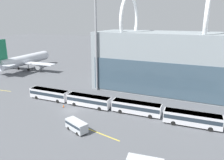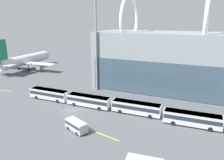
{
  "view_description": "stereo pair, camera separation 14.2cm",
  "coord_description": "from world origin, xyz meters",
  "px_view_note": "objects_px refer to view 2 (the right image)",
  "views": [
    {
      "loc": [
        30.63,
        -43.11,
        22.87
      ],
      "look_at": [
        3.79,
        17.68,
        4.0
      ],
      "focal_mm": 35.0,
      "sensor_mm": 36.0,
      "label": 1
    },
    {
      "loc": [
        30.76,
        -43.05,
        22.87
      ],
      "look_at": [
        3.79,
        17.68,
        4.0
      ],
      "focal_mm": 35.0,
      "sensor_mm": 36.0,
      "label": 2
    }
  ],
  "objects_px": {
    "airliner_at_gate_near": "(24,60)",
    "shuttle_bus_3": "(192,118)",
    "airliner_at_gate_far": "(149,63)",
    "floodlight_mast": "(96,37)",
    "service_van_foreground": "(76,125)",
    "shuttle_bus_1": "(89,100)",
    "traffic_cone_0": "(63,106)",
    "shuttle_bus_2": "(136,107)",
    "shuttle_bus_0": "(49,94)"
  },
  "relations": [
    {
      "from": "shuttle_bus_0",
      "to": "shuttle_bus_2",
      "type": "xyz_separation_m",
      "value": [
        26.13,
        0.69,
        0.0
      ]
    },
    {
      "from": "airliner_at_gate_far",
      "to": "shuttle_bus_0",
      "type": "relative_size",
      "value": 3.79
    },
    {
      "from": "traffic_cone_0",
      "to": "shuttle_bus_1",
      "type": "bearing_deg",
      "value": 27.72
    },
    {
      "from": "airliner_at_gate_far",
      "to": "floodlight_mast",
      "type": "relative_size",
      "value": 1.51
    },
    {
      "from": "airliner_at_gate_near",
      "to": "shuttle_bus_0",
      "type": "relative_size",
      "value": 2.73
    },
    {
      "from": "airliner_at_gate_far",
      "to": "floodlight_mast",
      "type": "distance_m",
      "value": 29.25
    },
    {
      "from": "floodlight_mast",
      "to": "shuttle_bus_3",
      "type": "bearing_deg",
      "value": -24.16
    },
    {
      "from": "service_van_foreground",
      "to": "floodlight_mast",
      "type": "relative_size",
      "value": 0.19
    },
    {
      "from": "airliner_at_gate_far",
      "to": "shuttle_bus_2",
      "type": "distance_m",
      "value": 37.92
    },
    {
      "from": "shuttle_bus_3",
      "to": "service_van_foreground",
      "type": "bearing_deg",
      "value": -153.15
    },
    {
      "from": "shuttle_bus_3",
      "to": "service_van_foreground",
      "type": "height_order",
      "value": "shuttle_bus_3"
    },
    {
      "from": "shuttle_bus_1",
      "to": "airliner_at_gate_near",
      "type": "bearing_deg",
      "value": 151.36
    },
    {
      "from": "airliner_at_gate_far",
      "to": "shuttle_bus_0",
      "type": "distance_m",
      "value": 42.78
    },
    {
      "from": "shuttle_bus_3",
      "to": "traffic_cone_0",
      "type": "distance_m",
      "value": 32.24
    },
    {
      "from": "shuttle_bus_1",
      "to": "shuttle_bus_2",
      "type": "relative_size",
      "value": 1.0
    },
    {
      "from": "airliner_at_gate_far",
      "to": "shuttle_bus_3",
      "type": "bearing_deg",
      "value": -143.71
    },
    {
      "from": "airliner_at_gate_near",
      "to": "airliner_at_gate_far",
      "type": "xyz_separation_m",
      "value": [
        55.06,
        12.09,
        0.98
      ]
    },
    {
      "from": "airliner_at_gate_near",
      "to": "shuttle_bus_1",
      "type": "bearing_deg",
      "value": -121.17
    },
    {
      "from": "floodlight_mast",
      "to": "traffic_cone_0",
      "type": "xyz_separation_m",
      "value": [
        -1.39,
        -16.59,
        -16.86
      ]
    },
    {
      "from": "airliner_at_gate_near",
      "to": "shuttle_bus_3",
      "type": "distance_m",
      "value": 79.13
    },
    {
      "from": "airliner_at_gate_near",
      "to": "shuttle_bus_2",
      "type": "xyz_separation_m",
      "value": [
        61.6,
        -25.07,
        -2.69
      ]
    },
    {
      "from": "service_van_foreground",
      "to": "floodlight_mast",
      "type": "xyz_separation_m",
      "value": [
        -8.76,
        26.0,
        15.9
      ]
    },
    {
      "from": "service_van_foreground",
      "to": "shuttle_bus_1",
      "type": "bearing_deg",
      "value": -49.36
    },
    {
      "from": "airliner_at_gate_far",
      "to": "floodlight_mast",
      "type": "xyz_separation_m",
      "value": [
        -11.08,
        -24.38,
        11.77
      ]
    },
    {
      "from": "shuttle_bus_0",
      "to": "traffic_cone_0",
      "type": "distance_m",
      "value": 7.89
    },
    {
      "from": "shuttle_bus_2",
      "to": "floodlight_mast",
      "type": "relative_size",
      "value": 0.4
    },
    {
      "from": "airliner_at_gate_near",
      "to": "floodlight_mast",
      "type": "distance_m",
      "value": 47.41
    },
    {
      "from": "service_van_foreground",
      "to": "traffic_cone_0",
      "type": "xyz_separation_m",
      "value": [
        -10.16,
        9.41,
        -0.95
      ]
    },
    {
      "from": "floodlight_mast",
      "to": "airliner_at_gate_far",
      "type": "bearing_deg",
      "value": 65.55
    },
    {
      "from": "shuttle_bus_2",
      "to": "floodlight_mast",
      "type": "xyz_separation_m",
      "value": [
        -17.63,
        12.79,
        15.44
      ]
    },
    {
      "from": "airliner_at_gate_near",
      "to": "floodlight_mast",
      "type": "bearing_deg",
      "value": -108.84
    },
    {
      "from": "airliner_at_gate_near",
      "to": "service_van_foreground",
      "type": "relative_size",
      "value": 5.72
    },
    {
      "from": "shuttle_bus_1",
      "to": "floodlight_mast",
      "type": "bearing_deg",
      "value": 108.02
    },
    {
      "from": "service_van_foreground",
      "to": "floodlight_mast",
      "type": "bearing_deg",
      "value": -49.26
    },
    {
      "from": "airliner_at_gate_far",
      "to": "traffic_cone_0",
      "type": "bearing_deg",
      "value": 172.14
    },
    {
      "from": "airliner_at_gate_far",
      "to": "shuttle_bus_0",
      "type": "bearing_deg",
      "value": 161.72
    },
    {
      "from": "floodlight_mast",
      "to": "traffic_cone_0",
      "type": "bearing_deg",
      "value": -94.8
    },
    {
      "from": "shuttle_bus_1",
      "to": "service_van_foreground",
      "type": "height_order",
      "value": "shuttle_bus_1"
    },
    {
      "from": "shuttle_bus_0",
      "to": "service_van_foreground",
      "type": "bearing_deg",
      "value": -36.31
    },
    {
      "from": "shuttle_bus_1",
      "to": "traffic_cone_0",
      "type": "relative_size",
      "value": 15.76
    },
    {
      "from": "airliner_at_gate_far",
      "to": "shuttle_bus_1",
      "type": "relative_size",
      "value": 3.78
    },
    {
      "from": "airliner_at_gate_far",
      "to": "shuttle_bus_2",
      "type": "relative_size",
      "value": 3.77
    },
    {
      "from": "shuttle_bus_0",
      "to": "shuttle_bus_1",
      "type": "xyz_separation_m",
      "value": [
        13.07,
        0.02,
        0.0
      ]
    },
    {
      "from": "shuttle_bus_0",
      "to": "shuttle_bus_3",
      "type": "height_order",
      "value": "same"
    },
    {
      "from": "shuttle_bus_2",
      "to": "service_van_foreground",
      "type": "bearing_deg",
      "value": -125.3
    },
    {
      "from": "airliner_at_gate_far",
      "to": "service_van_foreground",
      "type": "distance_m",
      "value": 50.6
    },
    {
      "from": "traffic_cone_0",
      "to": "shuttle_bus_2",
      "type": "bearing_deg",
      "value": 11.29
    },
    {
      "from": "service_van_foreground",
      "to": "airliner_at_gate_far",
      "type": "bearing_deg",
      "value": -70.52
    },
    {
      "from": "airliner_at_gate_near",
      "to": "airliner_at_gate_far",
      "type": "distance_m",
      "value": 56.38
    },
    {
      "from": "shuttle_bus_3",
      "to": "shuttle_bus_1",
      "type": "bearing_deg",
      "value": 177.02
    }
  ]
}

